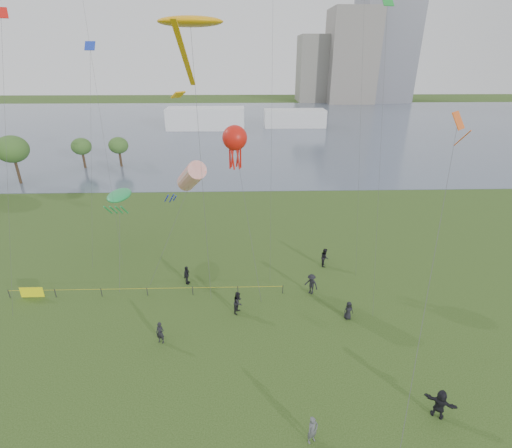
{
  "coord_description": "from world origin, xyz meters",
  "views": [
    {
      "loc": [
        -0.72,
        -15.0,
        19.35
      ],
      "look_at": [
        0.0,
        10.0,
        8.0
      ],
      "focal_mm": 26.0,
      "sensor_mm": 36.0,
      "label": 1
    }
  ],
  "objects_px": {
    "kite_stingray": "(190,23)",
    "kite_octopus": "(235,139)",
    "fence": "(77,291)",
    "kite_flyer": "(313,430)"
  },
  "relations": [
    {
      "from": "kite_stingray",
      "to": "kite_octopus",
      "type": "bearing_deg",
      "value": 52.43
    },
    {
      "from": "fence",
      "to": "kite_octopus",
      "type": "xyz_separation_m",
      "value": [
        13.96,
        7.03,
        11.84
      ]
    },
    {
      "from": "fence",
      "to": "kite_stingray",
      "type": "xyz_separation_m",
      "value": [
        10.9,
        4.11,
        21.09
      ]
    },
    {
      "from": "fence",
      "to": "kite_octopus",
      "type": "relative_size",
      "value": 1.77
    },
    {
      "from": "kite_flyer",
      "to": "kite_octopus",
      "type": "relative_size",
      "value": 0.13
    },
    {
      "from": "kite_flyer",
      "to": "kite_octopus",
      "type": "height_order",
      "value": "kite_octopus"
    },
    {
      "from": "kite_flyer",
      "to": "kite_octopus",
      "type": "bearing_deg",
      "value": 72.04
    },
    {
      "from": "kite_stingray",
      "to": "fence",
      "type": "bearing_deg",
      "value": -150.55
    },
    {
      "from": "kite_octopus",
      "to": "fence",
      "type": "bearing_deg",
      "value": -175.4
    },
    {
      "from": "fence",
      "to": "kite_octopus",
      "type": "height_order",
      "value": "kite_octopus"
    }
  ]
}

